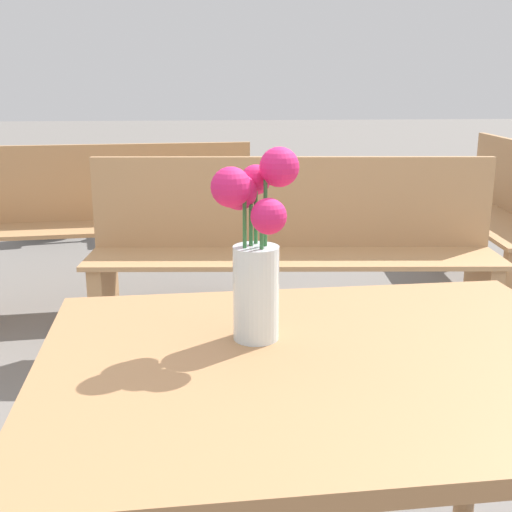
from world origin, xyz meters
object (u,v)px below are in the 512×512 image
at_px(table_front, 328,407).
at_px(bench_far, 98,220).
at_px(bench_middle, 503,215).
at_px(flower_vase, 255,251).
at_px(bench_near, 293,247).
at_px(bicycle, 104,195).

height_order(table_front, bench_far, bench_far).
bearing_deg(table_front, bench_middle, 58.21).
distance_m(flower_vase, bench_near, 1.67).
relative_size(bench_near, bench_far, 1.07).
height_order(table_front, flower_vase, flower_vase).
relative_size(bench_middle, bench_far, 0.88).
bearing_deg(table_front, bench_near, 83.82).
relative_size(bench_middle, bicycle, 1.01).
bearing_deg(table_front, bench_far, 107.85).
bearing_deg(bench_near, bench_far, 144.64).
height_order(bench_middle, bicycle, bench_middle).
height_order(flower_vase, bicycle, flower_vase).
xyz_separation_m(flower_vase, bench_far, (-0.64, 2.26, -0.41)).
bearing_deg(bench_far, bicycle, 97.19).
bearing_deg(flower_vase, bicycle, 102.17).
height_order(flower_vase, bench_far, flower_vase).
xyz_separation_m(table_front, flower_vase, (-0.12, 0.09, 0.26)).
bearing_deg(bench_near, bench_middle, 27.40).
relative_size(flower_vase, bicycle, 0.24).
height_order(bench_near, bench_far, same).
distance_m(table_front, flower_vase, 0.30).
distance_m(flower_vase, bicycle, 4.05).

